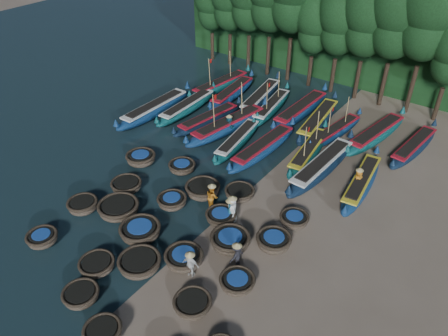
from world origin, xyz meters
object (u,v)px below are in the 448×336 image
Objects in this scene: coracle_5 at (42,238)px; long_boat_8 at (361,183)px; coracle_19 at (274,241)px; long_boat_7 at (322,166)px; long_boat_12 at (271,107)px; long_boat_3 at (229,125)px; long_boat_5 at (263,148)px; coracle_7 at (140,263)px; fisherman_6 at (358,179)px; fisherman_0 at (233,208)px; coracle_8 at (192,304)px; coracle_15 at (126,185)px; long_boat_9 at (221,85)px; coracle_12 at (140,231)px; coracle_3 at (103,332)px; coracle_22 at (203,189)px; coracle_6 at (97,265)px; long_boat_14 at (318,120)px; coracle_11 at (119,208)px; coracle_23 at (240,192)px; long_boat_10 at (232,93)px; long_boat_11 at (261,97)px; fisherman_3 at (237,254)px; long_boat_1 at (187,107)px; long_boat_4 at (238,140)px; long_boat_6 at (309,152)px; long_boat_13 at (301,110)px; coracle_17 at (221,216)px; coracle_18 at (230,240)px; coracle_2 at (81,295)px; coracle_16 at (172,201)px; long_boat_2 at (208,119)px; coracle_24 at (294,219)px; coracle_20 at (141,158)px; fisherman_1 at (230,209)px; coracle_14 at (237,282)px; long_boat_15 at (336,131)px; coracle_13 at (184,258)px; fisherman_4 at (191,264)px; long_boat_16 at (376,134)px; coracle_10 at (83,205)px; long_boat_17 at (414,147)px; fisherman_5 at (229,125)px.

long_boat_8 reaches higher than coracle_5.
coracle_19 is 8.06m from long_boat_8.
long_boat_12 is at bearing 145.40° from long_boat_7.
long_boat_3 is 1.08× the size of long_boat_5.
coracle_7 is 1.35× the size of fisherman_6.
fisherman_0 is (-4.94, -7.37, 0.39)m from long_boat_8.
coracle_15 reaches higher than coracle_8.
coracle_12 is at bearing -59.84° from long_boat_9.
coracle_3 is 10.96m from coracle_22.
long_boat_14 is at bearing 83.10° from coracle_6.
long_boat_7 reaches higher than long_boat_8.
coracle_11 reaches higher than coracle_7.
coracle_23 is (6.47, 9.84, -0.04)m from coracle_5.
long_boat_10 is 2.66m from long_boat_11.
coracle_22 is 6.27m from fisherman_3.
coracle_12 is 15.15m from long_boat_1.
coracle_23 is at bearing 74.73° from coracle_6.
long_boat_1 is 15.97m from long_boat_8.
coracle_8 is 3.50m from fisherman_3.
long_boat_4 is 5.27m from long_boat_6.
fisherman_3 reaches higher than coracle_12.
long_boat_12 reaches higher than long_boat_13.
fisherman_3 reaches higher than coracle_11.
coracle_18 is at bearing -39.92° from coracle_17.
long_boat_12 is (-2.70, 22.14, 0.16)m from coracle_2.
long_boat_2 is at bearing 115.46° from coracle_16.
coracle_12 is 8.86m from coracle_24.
fisherman_1 is at bearing -7.87° from coracle_20.
long_boat_14 is (-4.03, 17.08, 0.21)m from coracle_14.
long_boat_15 is (3.73, 11.73, 0.02)m from coracle_22.
long_boat_5 is (-5.43, 11.10, 0.18)m from coracle_14.
fisherman_4 reaches higher than coracle_13.
long_boat_4 is 7.69m from long_boat_15.
coracle_19 is (3.59, -0.01, 0.08)m from coracle_17.
coracle_17 is 0.25× the size of long_boat_16.
long_boat_14 is at bearing 52.05° from long_boat_3.
coracle_7 is at bearing -85.02° from long_boat_13.
coracle_22 is at bearing -2.47° from coracle_20.
long_boat_9 reaches higher than long_boat_11.
coracle_13 is at bearing 2.44° from coracle_10.
long_boat_16 is at bearing 16.39° from long_boat_1.
coracle_6 is 0.25× the size of long_boat_17.
long_boat_6 is (3.06, 17.67, 0.16)m from coracle_2.
coracle_14 is 1.09× the size of coracle_24.
fisherman_5 is (-6.51, -0.64, 0.32)m from long_boat_6.
coracle_19 is at bearing -109.34° from long_boat_8.
long_boat_15 is at bearing 62.15° from long_boat_5.
coracle_5 is 3.96m from coracle_6.
long_boat_9 is at bearing 116.47° from coracle_16.
long_boat_15 is at bearing 33.78° from long_boat_2.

